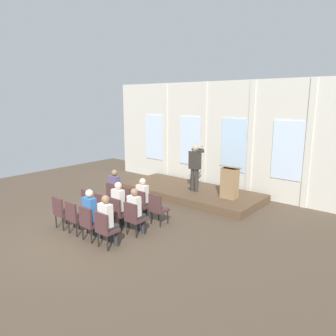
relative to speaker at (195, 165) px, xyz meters
The scene contains 24 objects.
ground_plane 5.07m from the speaker, 93.80° to the right, with size 16.90×16.90×0.00m, color brown.
rear_partition 1.84m from the speaker, 100.16° to the left, with size 10.27×0.14×4.32m.
stage_platform 1.20m from the speaker, 154.03° to the left, with size 5.42×2.31×0.29m, color brown.
speaker is the anchor object (origin of this frame).
mic_stand 0.75m from the speaker, 143.71° to the left, with size 0.28×0.28×1.55m.
lectern 1.47m from the speaker, ahead, with size 0.60×0.48×1.16m.
chair_r0_c0 3.16m from the speaker, 114.70° to the right, with size 0.46×0.44×0.94m.
audience_r0_c0 3.04m from the speaker, 115.32° to the right, with size 0.36×0.39×1.39m.
chair_r0_c1 2.95m from the speaker, 103.01° to the right, with size 0.46×0.44×0.94m.
chair_r0_c2 2.88m from the speaker, 90.13° to the right, with size 0.46×0.44×0.94m.
audience_r0_c2 2.76m from the speaker, 90.14° to the right, with size 0.36×0.39×1.30m.
chair_r0_c3 2.95m from the speaker, 77.24° to the right, with size 0.46×0.44×0.94m.
chair_r1_c0 4.04m from the speaker, 108.83° to the right, with size 0.46×0.44×0.94m.
chair_r1_c1 3.88m from the speaker, 99.72° to the right, with size 0.46×0.44×0.94m.
chair_r1_c2 3.83m from the speaker, 90.10° to the right, with size 0.46×0.44×0.94m.
audience_r1_c2 3.71m from the speaker, 90.10° to the right, with size 0.36×0.39×1.38m.
chair_r1_c3 3.88m from the speaker, 80.47° to the right, with size 0.46×0.44×0.94m.
audience_r1_c3 3.77m from the speaker, 80.26° to the right, with size 0.36×0.39×1.31m.
chair_r2_c0 4.95m from the speaker, 105.16° to the right, with size 0.46×0.44×0.94m.
chair_r2_c1 4.83m from the speaker, 97.75° to the right, with size 0.46×0.44×0.94m.
chair_r2_c2 4.79m from the speaker, 90.08° to the right, with size 0.46×0.44×0.94m.
audience_r2_c2 4.68m from the speaker, 90.08° to the right, with size 0.36×0.39×1.38m.
chair_r2_c3 4.83m from the speaker, 82.40° to the right, with size 0.46×0.44×0.94m.
audience_r2_c3 4.72m from the speaker, 82.27° to the right, with size 0.36×0.39×1.35m.
Camera 1 is at (6.83, -4.49, 3.61)m, focal length 34.02 mm.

